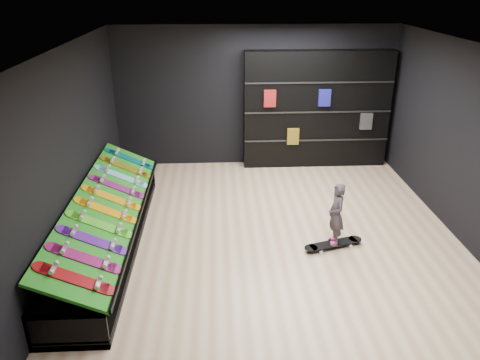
{
  "coord_description": "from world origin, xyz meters",
  "views": [
    {
      "loc": [
        -0.84,
        -6.4,
        3.88
      ],
      "look_at": [
        -0.5,
        0.2,
        1.0
      ],
      "focal_mm": 35.0,
      "sensor_mm": 36.0,
      "label": 1
    }
  ],
  "objects_px": {
    "back_shelving": "(316,110)",
    "child": "(335,226)",
    "floor_skateboard": "(333,245)",
    "display_rack": "(109,232)"
  },
  "relations": [
    {
      "from": "floor_skateboard",
      "to": "child",
      "type": "distance_m",
      "value": 0.35
    },
    {
      "from": "floor_skateboard",
      "to": "child",
      "type": "xyz_separation_m",
      "value": [
        0.0,
        0.0,
        0.35
      ]
    },
    {
      "from": "back_shelving",
      "to": "child",
      "type": "distance_m",
      "value": 3.67
    },
    {
      "from": "back_shelving",
      "to": "floor_skateboard",
      "type": "bearing_deg",
      "value": -96.12
    },
    {
      "from": "floor_skateboard",
      "to": "back_shelving",
      "type": "bearing_deg",
      "value": 67.13
    },
    {
      "from": "back_shelving",
      "to": "floor_skateboard",
      "type": "relative_size",
      "value": 3.19
    },
    {
      "from": "display_rack",
      "to": "child",
      "type": "distance_m",
      "value": 3.49
    },
    {
      "from": "display_rack",
      "to": "back_shelving",
      "type": "bearing_deg",
      "value": 40.68
    },
    {
      "from": "display_rack",
      "to": "floor_skateboard",
      "type": "bearing_deg",
      "value": -3.78
    },
    {
      "from": "floor_skateboard",
      "to": "child",
      "type": "relative_size",
      "value": 1.64
    }
  ]
}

